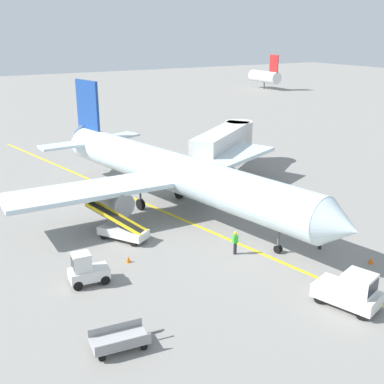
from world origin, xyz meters
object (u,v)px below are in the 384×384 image
(jet_bridge, at_px, (226,140))
(pushback_tug, at_px, (351,291))
(belt_loader_aft_hold, at_px, (272,197))
(ground_crew_marshaller, at_px, (321,237))
(airliner, at_px, (170,171))
(safety_cone_wingtip_left, at_px, (371,260))
(baggage_tug_near_wing, at_px, (86,270))
(belt_loader_forward_hold, at_px, (122,230))
(baggage_cart_loaded, at_px, (120,340))
(baggage_tug_by_cargo_door, at_px, (310,219))
(ground_crew_wing_walker, at_px, (235,242))
(safety_cone_nose_left, at_px, (231,177))
(safety_cone_nose_right, at_px, (128,259))

(jet_bridge, height_order, pushback_tug, jet_bridge)
(belt_loader_aft_hold, height_order, ground_crew_marshaller, belt_loader_aft_hold)
(airliner, xyz_separation_m, safety_cone_wingtip_left, (6.57, -16.32, -3.20))
(baggage_tug_near_wing, relative_size, belt_loader_forward_hold, 0.51)
(jet_bridge, bearing_deg, belt_loader_forward_hold, -146.71)
(airliner, bearing_deg, ground_crew_marshaller, -67.86)
(airliner, xyz_separation_m, belt_loader_aft_hold, (8.12, -4.09, -2.64))
(pushback_tug, xyz_separation_m, baggage_cart_loaded, (-12.73, 3.13, -0.53))
(baggage_tug_near_wing, distance_m, baggage_tug_by_cargo_door, 17.92)
(jet_bridge, relative_size, baggage_tug_near_wing, 4.69)
(pushback_tug, relative_size, safety_cone_wingtip_left, 9.11)
(ground_crew_wing_walker, distance_m, safety_cone_wingtip_left, 9.21)
(belt_loader_forward_hold, bearing_deg, belt_loader_aft_hold, -0.23)
(belt_loader_aft_hold, xyz_separation_m, safety_cone_nose_left, (1.48, 8.53, -0.56))
(jet_bridge, relative_size, safety_cone_nose_left, 26.91)
(baggage_cart_loaded, relative_size, safety_cone_nose_left, 8.70)
(ground_crew_marshaller, relative_size, safety_cone_wingtip_left, 3.86)
(baggage_tug_near_wing, xyz_separation_m, baggage_cart_loaded, (-0.74, -7.04, -0.46))
(jet_bridge, height_order, baggage_tug_by_cargo_door, jet_bridge)
(baggage_tug_near_wing, bearing_deg, safety_cone_nose_right, 22.29)
(baggage_cart_loaded, distance_m, safety_cone_wingtip_left, 18.15)
(airliner, bearing_deg, safety_cone_nose_right, -133.75)
(baggage_tug_near_wing, distance_m, baggage_cart_loaded, 7.09)
(baggage_tug_near_wing, xyz_separation_m, safety_cone_nose_left, (20.44, 13.62, -0.71))
(belt_loader_forward_hold, bearing_deg, baggage_tug_near_wing, -131.24)
(baggage_tug_by_cargo_door, bearing_deg, ground_crew_wing_walker, -175.86)
(jet_bridge, height_order, safety_cone_wingtip_left, jet_bridge)
(airliner, height_order, baggage_cart_loaded, airliner)
(pushback_tug, xyz_separation_m, baggage_tug_by_cargo_door, (5.91, 9.44, -0.07))
(baggage_tug_near_wing, relative_size, baggage_cart_loaded, 0.66)
(airliner, distance_m, safety_cone_wingtip_left, 17.89)
(baggage_tug_near_wing, bearing_deg, baggage_tug_by_cargo_door, -2.33)
(baggage_tug_near_wing, distance_m, safety_cone_nose_left, 24.57)
(baggage_tug_by_cargo_door, bearing_deg, ground_crew_marshaller, -121.32)
(ground_crew_wing_walker, bearing_deg, belt_loader_forward_hold, 132.20)
(baggage_tug_near_wing, xyz_separation_m, ground_crew_wing_walker, (10.34, -1.28, -0.02))
(pushback_tug, relative_size, baggage_tug_near_wing, 1.59)
(jet_bridge, bearing_deg, ground_crew_wing_walker, -122.69)
(airliner, bearing_deg, safety_cone_nose_left, 24.82)
(baggage_tug_by_cargo_door, relative_size, ground_crew_marshaller, 1.60)
(pushback_tug, height_order, belt_loader_forward_hold, belt_loader_forward_hold)
(pushback_tug, xyz_separation_m, safety_cone_nose_right, (-8.62, 11.55, -0.77))
(ground_crew_wing_walker, bearing_deg, airliner, 87.30)
(airliner, bearing_deg, baggage_cart_loaded, -125.53)
(pushback_tug, height_order, ground_crew_marshaller, pushback_tug)
(jet_bridge, height_order, safety_cone_nose_right, jet_bridge)
(ground_crew_wing_walker, height_order, safety_cone_wingtip_left, ground_crew_wing_walker)
(pushback_tug, distance_m, safety_cone_wingtip_left, 6.26)
(baggage_tug_by_cargo_door, xyz_separation_m, baggage_cart_loaded, (-18.64, -6.31, -0.46))
(pushback_tug, distance_m, baggage_cart_loaded, 13.12)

